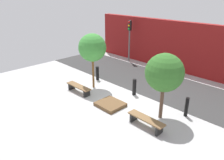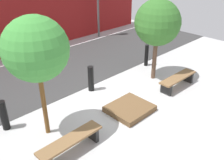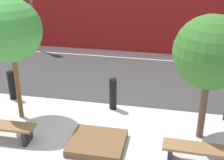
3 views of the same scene
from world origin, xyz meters
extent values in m
plane|color=#B1B1B1|center=(0.00, 0.00, 0.00)|extent=(18.00, 18.00, 0.00)
cube|color=#353535|center=(0.00, 3.67, 0.01)|extent=(18.00, 4.10, 0.01)
cube|color=maroon|center=(0.00, 6.87, 1.78)|extent=(16.20, 0.50, 3.56)
cube|color=black|center=(-1.72, -0.70, 0.19)|extent=(0.11, 0.42, 0.38)
cube|color=black|center=(1.72, -0.70, 0.19)|extent=(0.11, 0.43, 0.39)
cube|color=brown|center=(2.43, -0.72, 0.42)|extent=(1.78, 0.46, 0.06)
cube|color=brown|center=(0.00, -0.52, 0.09)|extent=(1.30, 1.19, 0.18)
cylinder|color=brown|center=(-2.43, 0.40, 1.02)|extent=(0.12, 0.12, 2.04)
sphere|color=#3F913A|center=(-2.43, 0.40, 2.49)|extent=(1.62, 1.62, 1.62)
cylinder|color=brown|center=(2.43, 0.40, 0.89)|extent=(0.17, 0.17, 1.78)
sphere|color=#346C28|center=(2.43, 0.40, 2.24)|extent=(1.70, 1.70, 1.70)
cylinder|color=black|center=(-3.19, 1.37, 0.45)|extent=(0.21, 0.21, 0.91)
cylinder|color=black|center=(0.00, 1.37, 0.47)|extent=(0.22, 0.22, 0.95)
cylinder|color=slate|center=(-4.52, 6.02, 1.67)|extent=(0.12, 0.12, 3.34)
camera|label=1|loc=(7.14, -7.40, 5.52)|focal=35.00mm
camera|label=2|loc=(-5.05, -4.86, 4.56)|focal=40.00mm
camera|label=3|loc=(1.59, -6.54, 4.52)|focal=50.00mm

